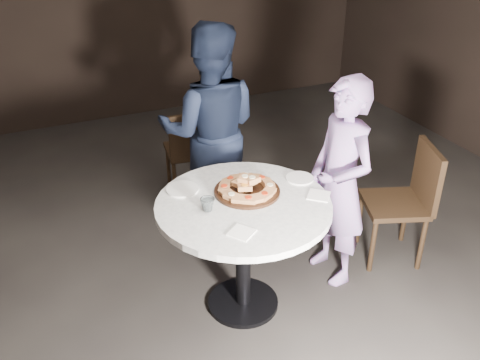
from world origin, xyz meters
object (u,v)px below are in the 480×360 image
(diner_teal, at_px, (340,184))
(serving_board, at_px, (247,191))
(table, at_px, (243,223))
(chair_right, at_px, (408,196))
(water_glass, at_px, (208,204))
(focaccia_pile, at_px, (247,186))
(diner_navy, at_px, (210,131))
(chair_far, at_px, (190,148))

(diner_teal, bearing_deg, serving_board, -97.71)
(table, height_order, chair_right, chair_right)
(table, relative_size, serving_board, 2.85)
(water_glass, distance_m, diner_teal, 0.95)
(serving_board, bearing_deg, table, -124.86)
(table, height_order, focaccia_pile, focaccia_pile)
(chair_right, bearing_deg, diner_teal, -73.02)
(chair_right, relative_size, diner_navy, 0.54)
(table, relative_size, focaccia_pile, 3.21)
(chair_right, bearing_deg, table, -68.78)
(serving_board, height_order, diner_navy, diner_navy)
(focaccia_pile, height_order, diner_navy, diner_navy)
(diner_teal, bearing_deg, water_glass, -91.00)
(table, xyz_separation_m, chair_right, (1.29, 0.02, -0.13))
(chair_far, bearing_deg, serving_board, 93.54)
(table, xyz_separation_m, chair_far, (0.17, 1.47, -0.17))
(focaccia_pile, relative_size, chair_far, 0.44)
(water_glass, height_order, diner_teal, diner_teal)
(water_glass, xyz_separation_m, diner_navy, (0.40, 0.99, -0.01))
(chair_far, distance_m, diner_navy, 0.57)
(focaccia_pile, bearing_deg, table, -124.17)
(chair_right, xyz_separation_m, diner_navy, (-1.12, 0.98, 0.31))
(chair_right, relative_size, diner_teal, 0.61)
(serving_board, xyz_separation_m, focaccia_pile, (-0.00, 0.00, 0.03))
(chair_far, bearing_deg, diner_teal, 119.12)
(focaccia_pile, distance_m, water_glass, 0.31)
(diner_navy, height_order, diner_teal, diner_navy)
(serving_board, height_order, chair_right, chair_right)
(serving_board, height_order, chair_far, chair_far)
(chair_right, bearing_deg, diner_navy, -111.17)
(serving_board, bearing_deg, chair_far, 85.91)
(focaccia_pile, xyz_separation_m, diner_navy, (0.11, 0.90, -0.02))
(water_glass, distance_m, chair_right, 1.55)
(focaccia_pile, height_order, water_glass, focaccia_pile)
(serving_board, relative_size, chair_far, 0.49)
(table, bearing_deg, diner_teal, 4.40)
(chair_far, distance_m, chair_right, 1.83)
(chair_far, height_order, diner_teal, diner_teal)
(serving_board, distance_m, chair_right, 1.26)
(table, distance_m, diner_navy, 1.04)
(focaccia_pile, height_order, diner_teal, diner_teal)
(water_glass, xyz_separation_m, chair_right, (1.52, 0.01, -0.32))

